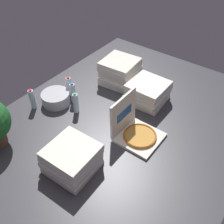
{
  "coord_description": "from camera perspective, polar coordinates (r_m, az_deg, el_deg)",
  "views": [
    {
      "loc": [
        -1.59,
        -1.09,
        1.91
      ],
      "look_at": [
        -0.01,
        0.1,
        0.14
      ],
      "focal_mm": 41.86,
      "sensor_mm": 36.0,
      "label": 1
    }
  ],
  "objects": [
    {
      "name": "water_bottle_1",
      "position": [
        2.96,
        -8.53,
        4.16
      ],
      "size": [
        0.06,
        0.06,
        0.25
      ],
      "color": "silver",
      "rests_on": "ground_plane"
    },
    {
      "name": "pizza_stack_left_far",
      "position": [
        2.96,
        7.79,
        4.33
      ],
      "size": [
        0.42,
        0.42,
        0.25
      ],
      "color": "silver",
      "rests_on": "ground_plane"
    },
    {
      "name": "pizza_stack_center_far",
      "position": [
        2.29,
        -8.83,
        -10.07
      ],
      "size": [
        0.42,
        0.41,
        0.25
      ],
      "color": "silver",
      "rests_on": "ground_plane"
    },
    {
      "name": "water_bottle_2",
      "position": [
        2.97,
        -17.0,
        2.68
      ],
      "size": [
        0.06,
        0.06,
        0.25
      ],
      "color": "silver",
      "rests_on": "ground_plane"
    },
    {
      "name": "ice_bucket",
      "position": [
        3.01,
        -12.18,
        2.99
      ],
      "size": [
        0.32,
        0.32,
        0.13
      ],
      "primitive_type": "cylinder",
      "color": "#B7BABF",
      "rests_on": "ground_plane"
    },
    {
      "name": "ground_plane",
      "position": [
        2.72,
        1.82,
        -3.08
      ],
      "size": [
        3.2,
        2.4,
        0.02
      ],
      "primitive_type": "cube",
      "color": "#38383D"
    },
    {
      "name": "open_pizza_box",
      "position": [
        2.56,
        5.02,
        -3.88
      ],
      "size": [
        0.4,
        0.42,
        0.42
      ],
      "color": "silver",
      "rests_on": "ground_plane"
    },
    {
      "name": "water_bottle_3",
      "position": [
        2.82,
        -7.91,
        1.94
      ],
      "size": [
        0.06,
        0.06,
        0.25
      ],
      "color": "silver",
      "rests_on": "ground_plane"
    },
    {
      "name": "pizza_stack_right_near",
      "position": [
        3.23,
        1.75,
        8.84
      ],
      "size": [
        0.46,
        0.44,
        0.3
      ],
      "color": "silver",
      "rests_on": "ground_plane"
    },
    {
      "name": "water_bottle_0",
      "position": [
        3.07,
        -9.34,
        5.54
      ],
      "size": [
        0.06,
        0.06,
        0.25
      ],
      "color": "white",
      "rests_on": "ground_plane"
    }
  ]
}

